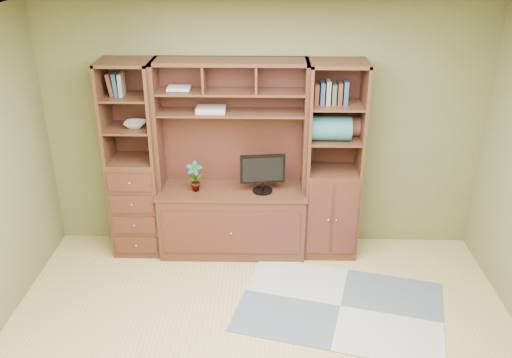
{
  "coord_description": "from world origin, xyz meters",
  "views": [
    {
      "loc": [
        0.04,
        -3.27,
        3.16
      ],
      "look_at": [
        -0.06,
        1.2,
        1.1
      ],
      "focal_mm": 38.0,
      "sensor_mm": 36.0,
      "label": 1
    }
  ],
  "objects_px": {
    "left_tower": "(134,161)",
    "monitor": "(263,167)",
    "center_hutch": "(231,163)",
    "right_tower": "(333,163)"
  },
  "relations": [
    {
      "from": "center_hutch",
      "to": "left_tower",
      "type": "height_order",
      "value": "same"
    },
    {
      "from": "right_tower",
      "to": "monitor",
      "type": "height_order",
      "value": "right_tower"
    },
    {
      "from": "right_tower",
      "to": "monitor",
      "type": "xyz_separation_m",
      "value": [
        -0.71,
        -0.07,
        -0.02
      ]
    },
    {
      "from": "center_hutch",
      "to": "right_tower",
      "type": "relative_size",
      "value": 1.0
    },
    {
      "from": "center_hutch",
      "to": "left_tower",
      "type": "bearing_deg",
      "value": 177.71
    },
    {
      "from": "center_hutch",
      "to": "monitor",
      "type": "relative_size",
      "value": 3.69
    },
    {
      "from": "center_hutch",
      "to": "right_tower",
      "type": "bearing_deg",
      "value": 2.23
    },
    {
      "from": "left_tower",
      "to": "monitor",
      "type": "height_order",
      "value": "left_tower"
    },
    {
      "from": "monitor",
      "to": "right_tower",
      "type": "bearing_deg",
      "value": -1.23
    },
    {
      "from": "monitor",
      "to": "center_hutch",
      "type": "bearing_deg",
      "value": 166.4
    }
  ]
}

